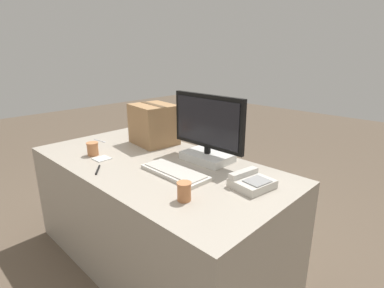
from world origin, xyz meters
name	(u,v)px	position (x,y,z in m)	size (l,w,h in m)	color
ground_plane	(158,257)	(0.00, 0.00, 0.00)	(12.00, 12.00, 0.00)	brown
office_desk	(156,212)	(0.00, 0.00, 0.37)	(1.80, 0.90, 0.73)	#A89E8E
monitor	(208,134)	(0.22, 0.27, 0.91)	(0.56, 0.22, 0.44)	white
keyboard	(175,172)	(0.24, -0.04, 0.74)	(0.45, 0.18, 0.03)	beige
desk_phone	(251,182)	(0.66, 0.13, 0.76)	(0.21, 0.23, 0.07)	beige
paper_cup_left	(93,149)	(-0.42, -0.21, 0.78)	(0.08, 0.08, 0.09)	#BC7547
paper_cup_right	(184,191)	(0.51, -0.23, 0.78)	(0.07, 0.07, 0.09)	#BC7547
spoon	(101,141)	(-0.68, 0.00, 0.73)	(0.14, 0.04, 0.00)	silver
cardboard_box	(154,124)	(-0.34, 0.27, 0.88)	(0.36, 0.32, 0.31)	#9E754C
pen_marker	(98,170)	(-0.14, -0.33, 0.74)	(0.11, 0.09, 0.01)	black
sticky_note_pad	(102,159)	(-0.30, -0.21, 0.73)	(0.10, 0.10, 0.01)	silver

